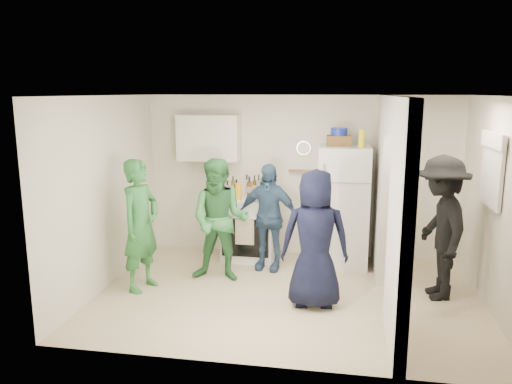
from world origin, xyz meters
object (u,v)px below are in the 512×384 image
wicker_basket (339,141)px  blue_bowl (339,132)px  person_navy (315,239)px  person_nook (440,228)px  fridge (343,206)px  person_green_center (220,220)px  person_denim (268,217)px  yellow_cup_stack_top (362,139)px  person_green_left (141,225)px  stove (249,228)px

wicker_basket → blue_bowl: size_ratio=1.46×
person_navy → person_nook: size_ratio=0.93×
fridge → person_green_center: 1.89m
blue_bowl → person_green_center: blue_bowl is taller
person_denim → yellow_cup_stack_top: bearing=21.9°
person_green_left → person_nook: person_nook is taller
stove → person_navy: 1.97m
yellow_cup_stack_top → fridge: bearing=155.6°
fridge → blue_bowl: size_ratio=7.39×
person_green_center → person_denim: person_green_center is taller
person_denim → person_nook: bearing=-7.0°
blue_bowl → person_nook: (1.28, -1.09, -1.08)m
person_green_left → wicker_basket: bearing=-42.8°
wicker_basket → person_nook: wicker_basket is taller
blue_bowl → person_green_left: size_ratio=0.14×
stove → person_green_center: size_ratio=0.58×
blue_bowl → person_green_left: bearing=-149.4°
person_green_center → blue_bowl: bearing=32.6°
wicker_basket → person_navy: (-0.23, -1.62, -1.01)m
blue_bowl → person_navy: bearing=-98.1°
person_green_center → person_navy: 1.47m
stove → wicker_basket: 1.90m
wicker_basket → person_navy: 1.93m
wicker_basket → person_green_center: wicker_basket is taller
yellow_cup_stack_top → person_nook: bearing=-44.6°
fridge → person_green_center: fridge is taller
fridge → person_denim: bearing=-160.0°
person_green_left → person_navy: 2.25m
person_green_center → person_nook: 2.83m
fridge → person_green_center: (-1.65, -0.92, -0.05)m
stove → wicker_basket: (1.32, 0.02, 1.37)m
stove → person_denim: (0.35, -0.42, 0.29)m
stove → person_navy: bearing=-55.7°
fridge → wicker_basket: 0.97m
person_green_left → person_green_center: (0.93, 0.49, -0.02)m
stove → person_denim: 0.62m
stove → person_green_center: 1.04m
person_nook → yellow_cup_stack_top: bearing=-139.9°
stove → fridge: size_ratio=0.55×
fridge → person_denim: (-1.07, -0.39, -0.11)m
yellow_cup_stack_top → person_nook: 1.68m
wicker_basket → person_denim: (-0.97, -0.44, -1.07)m
person_green_left → yellow_cup_stack_top: bearing=-48.2°
wicker_basket → person_green_center: (-1.55, -0.97, -1.01)m
person_denim → person_navy: size_ratio=0.93×
blue_bowl → person_denim: bearing=-155.6°
fridge → yellow_cup_stack_top: bearing=-24.4°
stove → person_nook: (2.60, -1.07, 0.42)m
yellow_cup_stack_top → wicker_basket: bearing=154.9°
person_green_center → wicker_basket: bearing=32.6°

